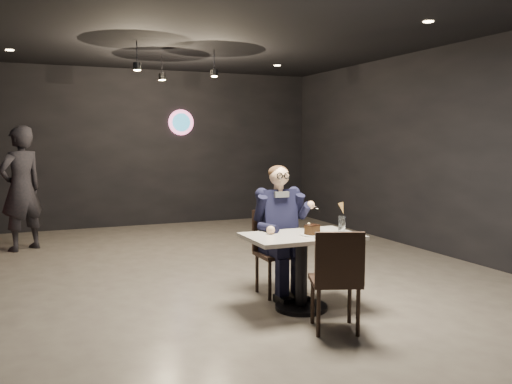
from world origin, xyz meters
name	(u,v)px	position (x,y,z in m)	size (l,w,h in m)	color
floor	(216,281)	(0.00, 0.00, 0.00)	(9.00, 9.00, 0.00)	gray
wall_sign	(181,122)	(0.80, 4.47, 2.00)	(0.50, 0.06, 0.50)	pink
pendant_lights	(171,57)	(0.00, 2.00, 2.88)	(1.40, 1.20, 0.36)	black
main_table	(301,272)	(0.43, -1.35, 0.38)	(1.10, 0.70, 0.75)	silver
chair_far	(278,253)	(0.43, -0.80, 0.46)	(0.42, 0.46, 0.92)	black
chair_near	(335,279)	(0.43, -1.98, 0.46)	(0.42, 0.46, 0.92)	black
seated_man	(278,229)	(0.43, -0.80, 0.72)	(0.60, 0.80, 1.44)	black
dessert_plate	(312,235)	(0.50, -1.43, 0.76)	(0.24, 0.24, 0.01)	white
cake_slice	(312,230)	(0.49, -1.45, 0.81)	(0.12, 0.10, 0.09)	black
mint_leaf	(312,227)	(0.47, -1.47, 0.84)	(0.06, 0.04, 0.01)	green
sundae_glass	(342,224)	(0.86, -1.39, 0.83)	(0.07, 0.07, 0.16)	silver
wafer_cone	(342,208)	(0.87, -1.38, 0.99)	(0.06, 0.06, 0.12)	#D9AA59
passerby	(21,188)	(-2.12, 2.83, 0.94)	(0.68, 0.45, 1.88)	black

